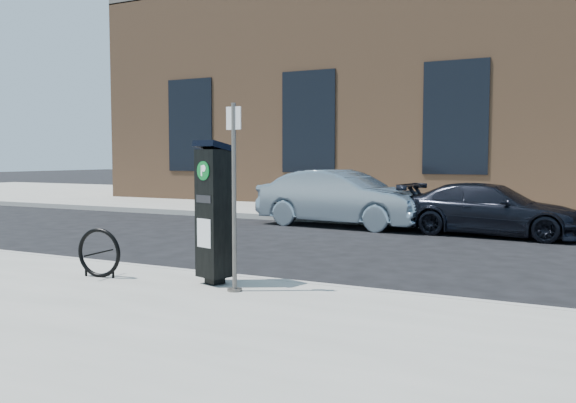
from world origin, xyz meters
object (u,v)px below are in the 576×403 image
Objects in this scene: sign_pole at (234,199)px; bike_rack at (99,253)px; parking_kiosk at (214,211)px; car_dark at (491,210)px; car_silver at (342,198)px.

bike_rack is (-2.11, -0.11, -0.80)m from sign_pole.
car_dark is at bearing 91.53° from parking_kiosk.
parking_kiosk is 8.18m from car_silver.
car_dark is at bearing 57.92° from bike_rack.
parking_kiosk reaches higher than car_silver.
car_silver is at bearing 81.98° from bike_rack.
sign_pole is 3.35× the size of bike_rack.
sign_pole reaches higher than car_silver.
bike_rack is 8.40m from car_silver.
sign_pole is 8.35m from car_dark.
parking_kiosk is at bearing -164.03° from car_silver.
parking_kiosk is 1.80m from bike_rack.
car_dark is at bearing -86.84° from car_silver.
sign_pole is at bearing -3.92° from bike_rack.
parking_kiosk is 0.42× the size of car_silver.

